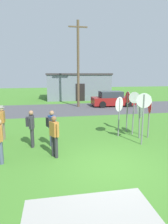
{
  "coord_description": "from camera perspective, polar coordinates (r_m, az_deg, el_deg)",
  "views": [
    {
      "loc": [
        -1.98,
        -6.16,
        3.3
      ],
      "look_at": [
        -0.25,
        3.62,
        1.3
      ],
      "focal_mm": 30.75,
      "sensor_mm": 36.0,
      "label": 1
    }
  ],
  "objects": [
    {
      "name": "stop_sign_nearest",
      "position": [
        10.35,
        18.89,
        0.73
      ],
      "size": [
        0.27,
        0.84,
        2.18
      ],
      "color": "slate",
      "rests_on": "ground"
    },
    {
      "name": "utility_pole",
      "position": [
        19.16,
        -1.75,
        14.29
      ],
      "size": [
        1.8,
        0.24,
        8.18
      ],
      "color": "brown",
      "rests_on": "ground"
    },
    {
      "name": "building_background",
      "position": [
        25.82,
        -2.01,
        7.76
      ],
      "size": [
        8.12,
        5.27,
        3.33
      ],
      "color": "slate",
      "rests_on": "ground"
    },
    {
      "name": "person_in_dark_shirt",
      "position": [
        8.97,
        -15.43,
        -4.02
      ],
      "size": [
        0.35,
        0.57,
        1.69
      ],
      "color": "#2D2D33",
      "rests_on": "ground"
    },
    {
      "name": "person_on_left",
      "position": [
        8.73,
        -9.57,
        -4.18
      ],
      "size": [
        0.46,
        0.51,
        1.69
      ],
      "color": "#4C5670",
      "rests_on": "ground"
    },
    {
      "name": "ground_plane",
      "position": [
        7.27,
        7.17,
        -15.73
      ],
      "size": [
        80.0,
        80.0,
        0.0
      ],
      "primitive_type": "plane",
      "color": "#47842D"
    },
    {
      "name": "stop_sign_rear_right",
      "position": [
        10.13,
        16.29,
        -0.33
      ],
      "size": [
        0.15,
        0.83,
        1.95
      ],
      "color": "slate",
      "rests_on": "ground"
    },
    {
      "name": "street_asphalt",
      "position": [
        18.17,
        -3.61,
        0.92
      ],
      "size": [
        60.0,
        6.4,
        0.01
      ],
      "primitive_type": "cube",
      "color": "#4C4C51",
      "rests_on": "ground"
    },
    {
      "name": "stop_sign_leaning_left",
      "position": [
        9.17,
        17.24,
        0.42
      ],
      "size": [
        0.62,
        0.28,
        2.43
      ],
      "color": "slate",
      "rests_on": "ground"
    },
    {
      "name": "person_in_blue",
      "position": [
        7.68,
        -8.83,
        -6.56
      ],
      "size": [
        0.38,
        0.5,
        1.69
      ],
      "color": "#2D2D33",
      "rests_on": "ground"
    },
    {
      "name": "parked_car_on_street",
      "position": [
        19.98,
        8.44,
        3.75
      ],
      "size": [
        4.3,
        2.02,
        1.51
      ],
      "color": "maroon",
      "rests_on": "ground"
    },
    {
      "name": "person_near_signs",
      "position": [
        10.47,
        -23.12,
        -2.33
      ],
      "size": [
        0.31,
        0.57,
        1.74
      ],
      "color": "#7A6B56",
      "rests_on": "ground"
    },
    {
      "name": "stop_sign_low_front",
      "position": [
        10.66,
        14.61,
        1.54
      ],
      "size": [
        0.47,
        0.45,
        2.34
      ],
      "color": "slate",
      "rests_on": "ground"
    },
    {
      "name": "stop_sign_far_back",
      "position": [
        10.17,
        10.39,
        0.69
      ],
      "size": [
        0.6,
        0.51,
        2.12
      ],
      "color": "slate",
      "rests_on": "ground"
    },
    {
      "name": "stop_sign_tallest",
      "position": [
        11.09,
        12.79,
        2.12
      ],
      "size": [
        0.08,
        0.69,
        2.32
      ],
      "color": "slate",
      "rests_on": "ground"
    },
    {
      "name": "person_with_sunhat",
      "position": [
        7.75,
        -23.74,
        -7.26
      ],
      "size": [
        0.28,
        0.56,
        1.69
      ],
      "color": "#4C5670",
      "rests_on": "ground"
    }
  ]
}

